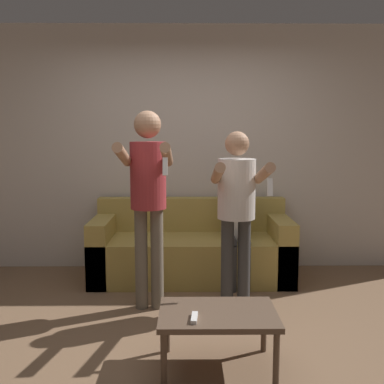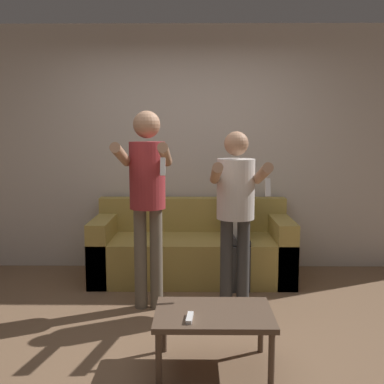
# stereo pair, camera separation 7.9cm
# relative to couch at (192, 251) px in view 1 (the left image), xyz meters

# --- Properties ---
(ground_plane) EXTENTS (14.00, 14.00, 0.00)m
(ground_plane) POSITION_rel_couch_xyz_m (-0.10, -1.44, -0.29)
(ground_plane) COLOR brown
(wall_back) EXTENTS (6.40, 0.06, 2.70)m
(wall_back) POSITION_rel_couch_xyz_m (-0.10, 0.44, 1.06)
(wall_back) COLOR beige
(wall_back) RESTS_ON ground_plane
(couch) EXTENTS (2.05, 0.82, 0.82)m
(couch) POSITION_rel_couch_xyz_m (0.00, 0.00, 0.00)
(couch) COLOR #AD9347
(couch) RESTS_ON ground_plane
(person_standing_left) EXTENTS (0.42, 0.73, 1.71)m
(person_standing_left) POSITION_rel_couch_xyz_m (-0.38, -0.85, 0.78)
(person_standing_left) COLOR #6B6051
(person_standing_left) RESTS_ON ground_plane
(person_standing_right) EXTENTS (0.44, 0.76, 1.54)m
(person_standing_right) POSITION_rel_couch_xyz_m (0.38, -0.85, 0.67)
(person_standing_right) COLOR #383838
(person_standing_right) RESTS_ON ground_plane
(person_seated) EXTENTS (0.29, 0.52, 1.20)m
(person_seated) POSITION_rel_couch_xyz_m (0.45, -0.17, 0.38)
(person_seated) COLOR #383838
(person_seated) RESTS_ON ground_plane
(coffee_table) EXTENTS (0.76, 0.52, 0.38)m
(coffee_table) POSITION_rel_couch_xyz_m (0.15, -1.85, 0.05)
(coffee_table) COLOR brown
(coffee_table) RESTS_ON ground_plane
(remote_on_table) EXTENTS (0.05, 0.15, 0.02)m
(remote_on_table) POSITION_rel_couch_xyz_m (-0.00, -1.98, 0.11)
(remote_on_table) COLOR white
(remote_on_table) RESTS_ON coffee_table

